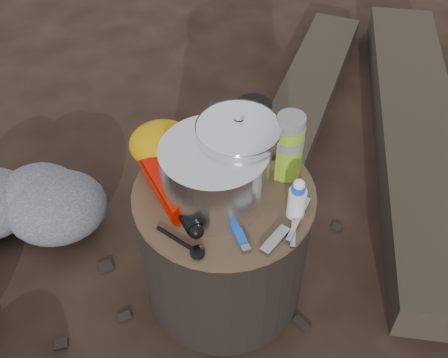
{
  "coord_description": "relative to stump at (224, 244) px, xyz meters",
  "views": [
    {
      "loc": [
        -0.06,
        -0.94,
        1.45
      ],
      "look_at": [
        0.0,
        0.0,
        0.48
      ],
      "focal_mm": 43.52,
      "sensor_mm": 36.0,
      "label": 1
    }
  ],
  "objects": [
    {
      "name": "travel_mug",
      "position": [
        0.09,
        0.18,
        0.28
      ],
      "size": [
        0.09,
        0.09,
        0.14
      ],
      "primitive_type": "cylinder",
      "color": "black",
      "rests_on": "stump"
    },
    {
      "name": "thermos",
      "position": [
        0.17,
        0.06,
        0.31
      ],
      "size": [
        0.07,
        0.07,
        0.19
      ],
      "primitive_type": "cylinder",
      "color": "#85C025",
      "rests_on": "stump"
    },
    {
      "name": "log_small",
      "position": [
        0.42,
        0.91,
        -0.17
      ],
      "size": [
        0.66,
        1.13,
        0.1
      ],
      "primitive_type": "cube",
      "rotation": [
        0.0,
        0.0,
        -0.42
      ],
      "color": "#31291F",
      "rests_on": "ground"
    },
    {
      "name": "log_main",
      "position": [
        0.78,
        0.59,
        -0.15
      ],
      "size": [
        0.62,
        1.7,
        0.14
      ],
      "primitive_type": "cube",
      "rotation": [
        0.0,
        0.0,
        -0.21
      ],
      "color": "#31291F",
      "rests_on": "ground"
    },
    {
      "name": "stump",
      "position": [
        0.0,
        0.0,
        0.0
      ],
      "size": [
        0.47,
        0.47,
        0.43
      ],
      "primitive_type": "cylinder",
      "color": "black",
      "rests_on": "ground"
    },
    {
      "name": "pot_grabber",
      "position": [
        0.16,
        -0.12,
        0.22
      ],
      "size": [
        0.09,
        0.15,
        0.01
      ],
      "primitive_type": null,
      "rotation": [
        0.0,
        0.0,
        -0.36
      ],
      "color": "#A7A7AC",
      "rests_on": "stump"
    },
    {
      "name": "multitool",
      "position": [
        0.11,
        -0.17,
        0.22
      ],
      "size": [
        0.08,
        0.09,
        0.01
      ],
      "primitive_type": "cube",
      "rotation": [
        0.0,
        0.0,
        -0.73
      ],
      "color": "#A7A7AC",
      "rests_on": "stump"
    },
    {
      "name": "fuel_bottle",
      "position": [
        -0.15,
        0.01,
        0.25
      ],
      "size": [
        0.2,
        0.33,
        0.08
      ],
      "primitive_type": null,
      "rotation": [
        0.0,
        0.0,
        0.41
      ],
      "color": "#C00D00",
      "rests_on": "stump"
    },
    {
      "name": "foil_windscreen",
      "position": [
        -0.02,
        -0.01,
        0.3
      ],
      "size": [
        0.26,
        0.26,
        0.16
      ],
      "primitive_type": "cylinder",
      "color": "silver",
      "rests_on": "stump"
    },
    {
      "name": "ground",
      "position": [
        0.0,
        0.0,
        -0.22
      ],
      "size": [
        60.0,
        60.0,
        0.0
      ],
      "primitive_type": "plane",
      "color": "black",
      "rests_on": "ground"
    },
    {
      "name": "camping_pot",
      "position": [
        0.04,
        0.05,
        0.32
      ],
      "size": [
        0.21,
        0.21,
        0.21
      ],
      "primitive_type": "cylinder",
      "color": "white",
      "rests_on": "stump"
    },
    {
      "name": "spork",
      "position": [
        -0.12,
        -0.15,
        0.22
      ],
      "size": [
        0.12,
        0.11,
        0.01
      ],
      "primitive_type": null,
      "rotation": [
        0.0,
        0.0,
        0.86
      ],
      "color": "black",
      "rests_on": "stump"
    },
    {
      "name": "lighter",
      "position": [
        0.03,
        -0.15,
        0.22
      ],
      "size": [
        0.04,
        0.08,
        0.01
      ],
      "primitive_type": "cube",
      "rotation": [
        0.0,
        0.0,
        0.25
      ],
      "color": "blue",
      "rests_on": "stump"
    },
    {
      "name": "squeeze_bottle",
      "position": [
        0.17,
        -0.08,
        0.27
      ],
      "size": [
        0.04,
        0.04,
        0.11
      ],
      "primitive_type": "cylinder",
      "color": "white",
      "rests_on": "stump"
    },
    {
      "name": "stuff_sack",
      "position": [
        -0.15,
        0.13,
        0.28
      ],
      "size": [
        0.18,
        0.14,
        0.12
      ],
      "primitive_type": "ellipsoid",
      "color": "#C48D04",
      "rests_on": "stump"
    },
    {
      "name": "food_pouch",
      "position": [
        0.02,
        0.19,
        0.28
      ],
      "size": [
        0.1,
        0.03,
        0.12
      ],
      "primitive_type": "cube",
      "rotation": [
        0.0,
        0.0,
        -0.13
      ],
      "color": "#0D135B",
      "rests_on": "stump"
    }
  ]
}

